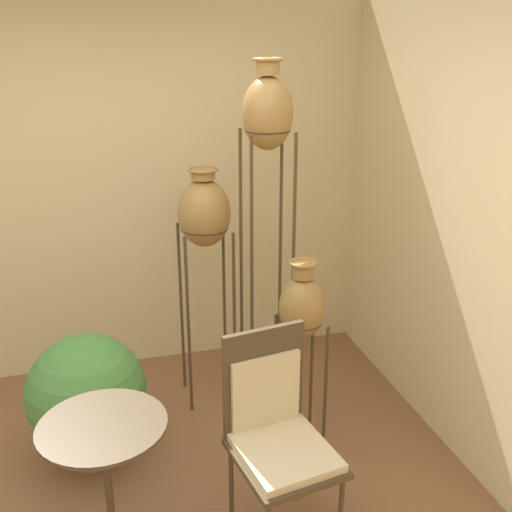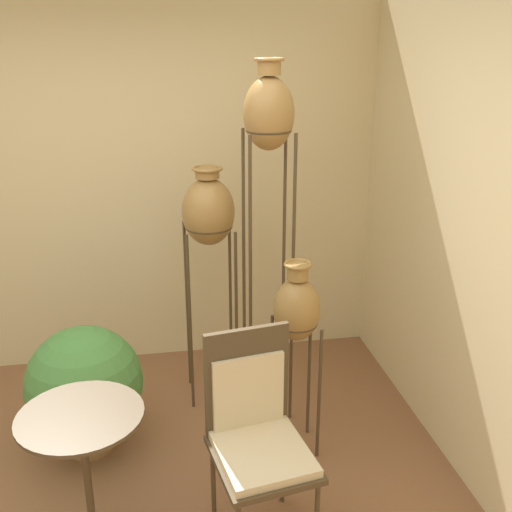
{
  "view_description": "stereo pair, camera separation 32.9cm",
  "coord_description": "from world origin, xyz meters",
  "px_view_note": "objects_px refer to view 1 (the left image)",
  "views": [
    {
      "loc": [
        0.02,
        -2.22,
        2.31
      ],
      "look_at": [
        0.91,
        1.01,
        1.1
      ],
      "focal_mm": 42.0,
      "sensor_mm": 36.0,
      "label": 1
    },
    {
      "loc": [
        0.34,
        -2.29,
        2.31
      ],
      "look_at": [
        0.91,
        1.01,
        1.1
      ],
      "focal_mm": 42.0,
      "sensor_mm": 36.0,
      "label": 2
    }
  ],
  "objects_px": {
    "vase_stand_tall": "(267,125)",
    "chair": "(276,427)",
    "vase_stand_medium": "(204,216)",
    "potted_plant": "(87,395)",
    "vase_stand_short": "(302,310)",
    "side_table": "(106,464)"
  },
  "relations": [
    {
      "from": "vase_stand_tall",
      "to": "chair",
      "type": "distance_m",
      "value": 1.64
    },
    {
      "from": "vase_stand_medium",
      "to": "potted_plant",
      "type": "height_order",
      "value": "vase_stand_medium"
    },
    {
      "from": "vase_stand_tall",
      "to": "vase_stand_short",
      "type": "bearing_deg",
      "value": -78.15
    },
    {
      "from": "vase_stand_medium",
      "to": "vase_stand_tall",
      "type": "bearing_deg",
      "value": -37.24
    },
    {
      "from": "vase_stand_tall",
      "to": "vase_stand_medium",
      "type": "distance_m",
      "value": 0.71
    },
    {
      "from": "vase_stand_medium",
      "to": "vase_stand_short",
      "type": "relative_size",
      "value": 1.34
    },
    {
      "from": "vase_stand_tall",
      "to": "chair",
      "type": "bearing_deg",
      "value": -103.59
    },
    {
      "from": "side_table",
      "to": "potted_plant",
      "type": "height_order",
      "value": "potted_plant"
    },
    {
      "from": "vase_stand_short",
      "to": "chair",
      "type": "relative_size",
      "value": 1.14
    },
    {
      "from": "vase_stand_medium",
      "to": "potted_plant",
      "type": "distance_m",
      "value": 1.26
    },
    {
      "from": "vase_stand_short",
      "to": "potted_plant",
      "type": "relative_size",
      "value": 1.52
    },
    {
      "from": "vase_stand_medium",
      "to": "side_table",
      "type": "distance_m",
      "value": 1.63
    },
    {
      "from": "vase_stand_medium",
      "to": "side_table",
      "type": "height_order",
      "value": "vase_stand_medium"
    },
    {
      "from": "vase_stand_medium",
      "to": "vase_stand_short",
      "type": "height_order",
      "value": "vase_stand_medium"
    },
    {
      "from": "chair",
      "to": "potted_plant",
      "type": "distance_m",
      "value": 1.18
    },
    {
      "from": "vase_stand_tall",
      "to": "potted_plant",
      "type": "height_order",
      "value": "vase_stand_tall"
    },
    {
      "from": "vase_stand_tall",
      "to": "potted_plant",
      "type": "xyz_separation_m",
      "value": [
        -1.12,
        -0.23,
        -1.44
      ]
    },
    {
      "from": "vase_stand_tall",
      "to": "vase_stand_medium",
      "type": "relative_size",
      "value": 1.4
    },
    {
      "from": "vase_stand_tall",
      "to": "chair",
      "type": "xyz_separation_m",
      "value": [
        -0.24,
        -1.0,
        -1.28
      ]
    },
    {
      "from": "vase_stand_tall",
      "to": "potted_plant",
      "type": "distance_m",
      "value": 1.83
    },
    {
      "from": "chair",
      "to": "potted_plant",
      "type": "height_order",
      "value": "chair"
    },
    {
      "from": "chair",
      "to": "side_table",
      "type": "distance_m",
      "value": 0.79
    }
  ]
}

